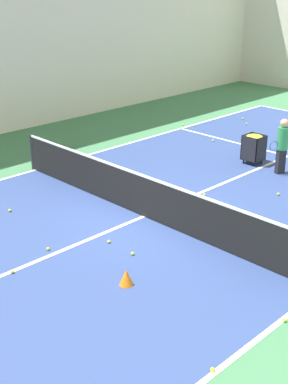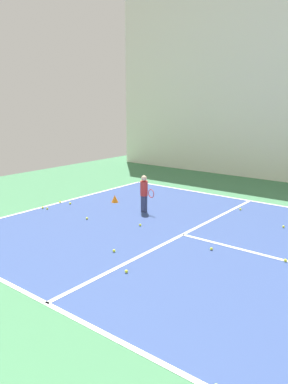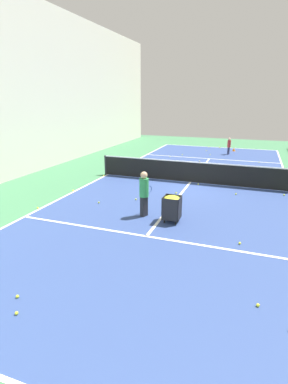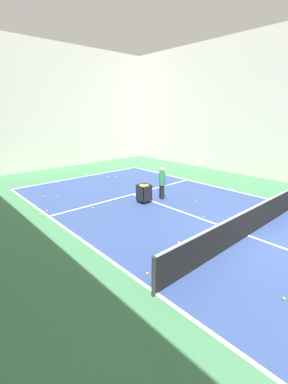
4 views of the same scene
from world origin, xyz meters
The scene contains 26 objects.
ground_plane centered at (0.00, 0.00, 0.00)m, with size 35.31×35.31×0.00m, color #3D754C.
court_playing_area centered at (0.00, 0.00, 0.00)m, with size 9.05×23.22×0.00m.
line_sideline_left centered at (-4.52, 0.00, 0.01)m, with size 0.10×23.22×0.00m, color white.
line_service_far centered at (0.00, 6.39, 0.01)m, with size 9.05×0.10×0.00m, color white.
line_centre_service centered at (0.00, 0.00, 0.01)m, with size 0.10×12.77×0.00m, color white.
tennis_net centered at (0.00, 0.00, 0.54)m, with size 9.35×0.10×1.05m.
coach_at_net centered at (0.63, 4.86, 0.92)m, with size 0.41×0.68×1.60m.
ball_cart centered at (-0.41, 5.03, 0.63)m, with size 0.56×0.54×0.90m.
training_cone_1 centered at (1.90, -2.33, 0.16)m, with size 0.26×0.26×0.32m, color orange.
tennis_ball_0 centered at (4.48, -3.03, 0.04)m, with size 0.07×0.07×0.07m, color yellow.
tennis_ball_1 centered at (-2.48, -2.12, 0.04)m, with size 0.07×0.07×0.07m, color yellow.
tennis_ball_3 centered at (-2.24, 1.26, 0.04)m, with size 0.07×0.07×0.07m, color yellow.
tennis_ball_4 centered at (-4.18, 0.69, 0.04)m, with size 0.07×0.07×0.07m, color yellow.
tennis_ball_8 centered at (-3.69, 9.12, 0.04)m, with size 0.07×0.07×0.07m, color yellow.
tennis_ball_9 centered at (-0.22, -2.59, 0.04)m, with size 0.07×0.07×0.07m, color yellow.
tennis_ball_10 centered at (-4.74, 6.75, 0.04)m, with size 0.07×0.07×0.07m, color yellow.
tennis_ball_12 centered at (-0.45, 0.29, 0.04)m, with size 0.07×0.07×0.07m, color yellow.
tennis_ball_16 centered at (4.57, -1.25, 0.04)m, with size 0.07×0.07×0.07m, color yellow.
tennis_ball_17 centered at (0.21, 1.99, 0.04)m, with size 0.07×0.07×0.07m, color yellow.
tennis_ball_19 centered at (1.17, -1.48, 0.04)m, with size 0.07×0.07×0.07m, color yellow.
tennis_ball_20 centered at (0.06, -3.62, 0.04)m, with size 0.07×0.07×0.07m, color yellow.
tennis_ball_23 centered at (1.52, 3.39, 0.04)m, with size 0.07×0.07×0.07m, color yellow.
tennis_ball_24 centered at (-2.66, 5.96, 0.04)m, with size 0.07×0.07×0.07m, color yellow.
tennis_ball_29 centered at (0.43, -1.48, 0.04)m, with size 0.07×0.07×0.07m, color yellow.
tennis_ball_32 centered at (-4.36, 6.94, 0.04)m, with size 0.07×0.07×0.07m, color yellow.
tennis_ball_35 centered at (-3.15, 8.60, 0.04)m, with size 0.07×0.07×0.07m, color yellow.
Camera 1 is at (8.17, -8.07, 5.36)m, focal length 50.00 mm.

